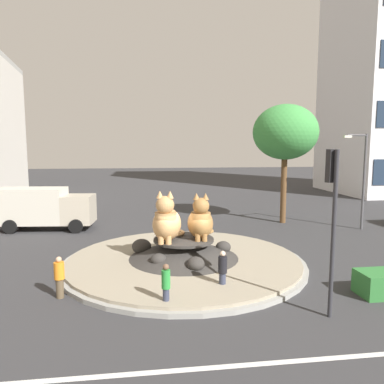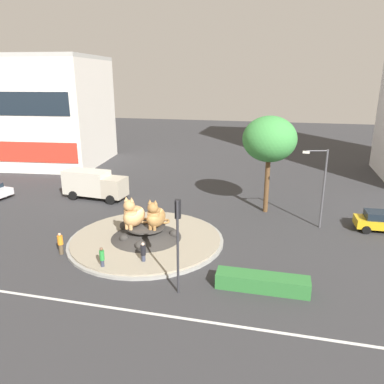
# 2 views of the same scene
# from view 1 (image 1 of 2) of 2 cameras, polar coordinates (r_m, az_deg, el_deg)

# --- Properties ---
(ground_plane) EXTENTS (160.00, 160.00, 0.00)m
(ground_plane) POSITION_cam_1_polar(r_m,az_deg,el_deg) (17.72, -1.29, -11.09)
(ground_plane) COLOR #333335
(lane_centreline) EXTENTS (112.00, 0.20, 0.01)m
(lane_centreline) POSITION_cam_1_polar(r_m,az_deg,el_deg) (10.24, 4.33, -25.54)
(lane_centreline) COLOR silver
(lane_centreline) RESTS_ON ground
(roundabout_island) EXTENTS (11.37, 11.37, 1.23)m
(roundabout_island) POSITION_cam_1_polar(r_m,az_deg,el_deg) (17.60, -1.33, -9.82)
(roundabout_island) COLOR gray
(roundabout_island) RESTS_ON ground
(cat_statue_calico) EXTENTS (1.82, 2.38, 2.37)m
(cat_statue_calico) POSITION_cam_1_polar(r_m,az_deg,el_deg) (16.83, -3.96, -4.70)
(cat_statue_calico) COLOR tan
(cat_statue_calico) RESTS_ON roundabout_island
(cat_statue_tabby) EXTENTS (1.48, 2.15, 2.20)m
(cat_statue_tabby) POSITION_cam_1_polar(r_m,az_deg,el_deg) (17.25, 1.34, -4.60)
(cat_statue_tabby) COLOR #9E703D
(cat_statue_tabby) RESTS_ON roundabout_island
(traffic_light_mast) EXTENTS (0.35, 0.46, 5.44)m
(traffic_light_mast) POSITION_cam_1_polar(r_m,az_deg,el_deg) (12.43, 21.04, -1.49)
(traffic_light_mast) COLOR #2D2D33
(traffic_light_mast) RESTS_ON ground
(broadleaf_tree_behind_island) EXTENTS (4.61, 4.61, 8.52)m
(broadleaf_tree_behind_island) POSITION_cam_1_polar(r_m,az_deg,el_deg) (27.19, 14.32, 8.95)
(broadleaf_tree_behind_island) COLOR brown
(broadleaf_tree_behind_island) RESTS_ON ground
(streetlight_arm) EXTENTS (1.92, 0.64, 6.37)m
(streetlight_arm) POSITION_cam_1_polar(r_m,az_deg,el_deg) (26.64, 24.92, 2.54)
(streetlight_arm) COLOR #4C4C51
(streetlight_arm) RESTS_ON ground
(pedestrian_green_shirt) EXTENTS (0.30, 0.30, 1.59)m
(pedestrian_green_shirt) POSITION_cam_1_polar(r_m,az_deg,el_deg) (12.85, -4.08, -14.25)
(pedestrian_green_shirt) COLOR #33384C
(pedestrian_green_shirt) RESTS_ON ground
(pedestrian_orange_shirt) EXTENTS (0.37, 0.37, 1.56)m
(pedestrian_orange_shirt) POSITION_cam_1_polar(r_m,az_deg,el_deg) (14.54, -19.95, -12.26)
(pedestrian_orange_shirt) COLOR brown
(pedestrian_orange_shirt) RESTS_ON ground
(pedestrian_black_shirt) EXTENTS (0.34, 0.34, 1.59)m
(pedestrian_black_shirt) POSITION_cam_1_polar(r_m,az_deg,el_deg) (14.32, 4.78, -12.04)
(pedestrian_black_shirt) COLOR #33384C
(pedestrian_black_shirt) RESTS_ON ground
(delivery_box_truck) EXTENTS (6.48, 2.89, 2.80)m
(delivery_box_truck) POSITION_cam_1_polar(r_m,az_deg,el_deg) (26.30, -22.17, -2.20)
(delivery_box_truck) COLOR #B7AD99
(delivery_box_truck) RESTS_ON ground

